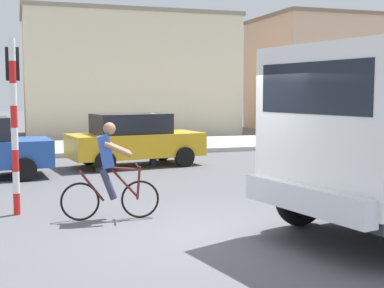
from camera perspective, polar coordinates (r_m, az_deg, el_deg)
name	(u,v)px	position (r m, az deg, el deg)	size (l,w,h in m)	color
ground_plane	(207,236)	(8.40, 1.58, -9.89)	(120.00, 120.00, 0.00)	#56565B
sidewalk_far	(92,147)	(21.30, -10.63, -0.34)	(80.00, 5.00, 0.16)	#ADADA8
cyclist	(109,171)	(9.43, -8.87, -2.88)	(1.72, 0.52, 1.72)	black
traffic_light_pole	(14,102)	(10.18, -18.60, 4.32)	(0.24, 0.43, 3.20)	red
car_red_near	(134,139)	(16.21, -6.20, 0.50)	(4.21, 2.33, 1.60)	gold
pedestrian_near_kerb	(153,138)	(16.19, -4.23, 0.62)	(0.34, 0.22, 1.62)	#2D334C
building_mid_block	(129,75)	(28.78, -6.81, 7.37)	(10.91, 6.00, 6.32)	beige
building_corner_right	(321,74)	(33.18, 13.68, 7.32)	(7.54, 6.48, 6.67)	tan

